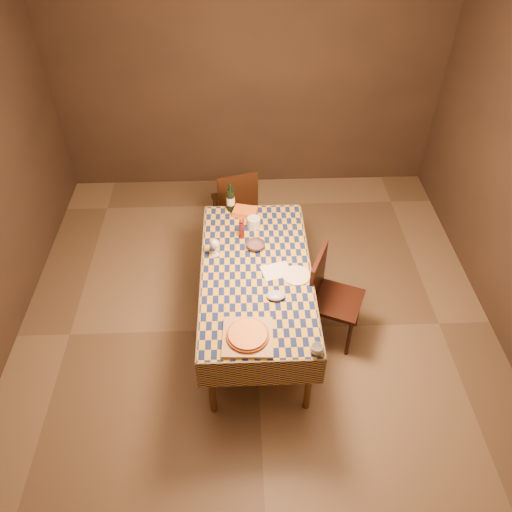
% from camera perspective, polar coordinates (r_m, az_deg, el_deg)
% --- Properties ---
extents(room, '(5.00, 5.10, 2.70)m').
position_cam_1_polar(room, '(3.83, 0.03, 4.43)').
color(room, brown).
rests_on(room, ground).
extents(dining_table, '(0.94, 1.84, 0.77)m').
position_cam_1_polar(dining_table, '(4.27, 0.03, -2.49)').
color(dining_table, brown).
rests_on(dining_table, ground).
extents(cutting_board, '(0.39, 0.39, 0.02)m').
position_cam_1_polar(cutting_board, '(3.74, -0.95, -9.26)').
color(cutting_board, '#AA7F50').
rests_on(cutting_board, dining_table).
extents(pizza, '(0.41, 0.41, 0.03)m').
position_cam_1_polar(pizza, '(3.72, -0.96, -9.01)').
color(pizza, '#943B18').
rests_on(pizza, cutting_board).
extents(pepper_mill, '(0.06, 0.06, 0.20)m').
position_cam_1_polar(pepper_mill, '(4.48, -1.65, 3.06)').
color(pepper_mill, '#4C1211').
rests_on(pepper_mill, dining_table).
extents(bowl, '(0.19, 0.19, 0.05)m').
position_cam_1_polar(bowl, '(4.42, -0.04, 1.21)').
color(bowl, '#563E48').
rests_on(bowl, dining_table).
extents(wine_glass, '(0.08, 0.08, 0.17)m').
position_cam_1_polar(wine_glass, '(4.30, -4.76, 1.34)').
color(wine_glass, silver).
rests_on(wine_glass, dining_table).
extents(wine_bottle, '(0.10, 0.10, 0.32)m').
position_cam_1_polar(wine_bottle, '(4.80, -2.92, 6.43)').
color(wine_bottle, black).
rests_on(wine_bottle, dining_table).
extents(deli_tub, '(0.16, 0.16, 0.10)m').
position_cam_1_polar(deli_tub, '(4.63, -0.25, 3.85)').
color(deli_tub, silver).
rests_on(deli_tub, dining_table).
extents(takeout_container, '(0.25, 0.21, 0.05)m').
position_cam_1_polar(takeout_container, '(4.79, -1.24, 5.08)').
color(takeout_container, '#D0611B').
rests_on(takeout_container, dining_table).
extents(white_plate, '(0.31, 0.31, 0.01)m').
position_cam_1_polar(white_plate, '(4.19, 4.62, -2.23)').
color(white_plate, silver).
rests_on(white_plate, dining_table).
extents(tumbler, '(0.11, 0.11, 0.07)m').
position_cam_1_polar(tumbler, '(3.67, 6.96, -10.55)').
color(tumbler, silver).
rests_on(tumbler, dining_table).
extents(flour_patch, '(0.28, 0.24, 0.00)m').
position_cam_1_polar(flour_patch, '(4.22, 2.33, -1.69)').
color(flour_patch, white).
rests_on(flour_patch, dining_table).
extents(flour_bag, '(0.18, 0.15, 0.04)m').
position_cam_1_polar(flour_bag, '(4.00, 2.28, -4.53)').
color(flour_bag, '#A3A9D1').
rests_on(flour_bag, dining_table).
extents(chair_far, '(0.51, 0.52, 0.93)m').
position_cam_1_polar(chair_far, '(5.38, -2.33, 6.19)').
color(chair_far, black).
rests_on(chair_far, ground).
extents(chair_right, '(0.56, 0.56, 0.93)m').
position_cam_1_polar(chair_right, '(4.43, 8.29, -4.20)').
color(chair_right, black).
rests_on(chair_right, ground).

